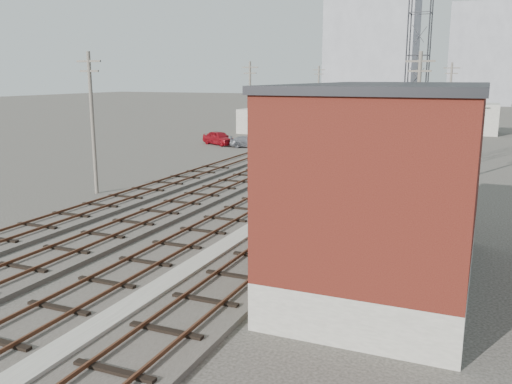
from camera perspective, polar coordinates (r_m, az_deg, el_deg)
The scene contains 23 objects.
ground at distance 68.98m, azimuth 14.11°, elevation 5.49°, with size 320.00×320.00×0.00m, color #282621.
track_right at distance 48.02m, azimuth 13.05°, elevation 2.94°, with size 3.20×90.00×0.39m.
track_mid_right at distance 48.85m, azimuth 8.43°, elevation 3.27°, with size 3.20×90.00×0.39m.
track_mid_left at distance 49.99m, azimuth 3.98°, elevation 3.57°, with size 3.20×90.00×0.39m.
track_left at distance 51.42m, azimuth -0.24°, elevation 3.84°, with size 3.20×90.00×0.39m.
platform_curb at distance 25.08m, azimuth -1.81°, elevation -4.96°, with size 0.90×28.00×0.26m, color gray.
brick_building at distance 20.36m, azimuth 13.84°, elevation 0.84°, with size 6.54×12.20×7.22m.
lattice_tower at distance 43.05m, azimuth 16.57°, elevation 11.62°, with size 1.60×1.60×15.00m.
utility_pole_left_a at distance 36.21m, azimuth -16.85°, elevation 7.32°, with size 1.80×0.24×9.00m.
utility_pole_left_b at distance 57.65m, azimuth -0.63°, elevation 9.41°, with size 1.80×0.24×9.00m.
utility_pole_left_c at distance 81.15m, azimuth 6.58°, elevation 10.11°, with size 1.80×0.24×9.00m.
utility_pole_right_a at distance 36.08m, azimuth 16.57°, elevation 7.33°, with size 1.80×0.24×9.00m.
utility_pole_right_b at distance 65.93m, azimuth 19.69°, elevation 9.06°, with size 1.80×0.24×9.00m.
apartment_left at distance 145.78m, azimuth 12.09°, elevation 14.78°, with size 22.00×14.00×30.00m, color gray.
apartment_right at distance 157.87m, azimuth 22.70°, elevation 13.18°, with size 16.00×12.00×26.00m, color gray.
shed_left at distance 73.02m, azimuth 1.60°, elevation 7.46°, with size 8.00×5.00×3.20m, color gray.
shed_right at distance 77.96m, azimuth 21.97°, elevation 7.18°, with size 6.00×6.00×4.00m, color gray.
signal_mast at distance 18.71m, azimuth 0.52°, elevation -3.28°, with size 0.40×0.42×4.24m.
switch_stand at distance 45.53m, azimuth 7.44°, elevation 3.41°, with size 0.44×0.44×1.47m.
site_trailer at distance 67.42m, azimuth 6.32°, elevation 6.90°, with size 7.28×3.91×2.92m.
car_red at distance 60.65m, azimuth -3.89°, elevation 5.70°, with size 1.82×4.51×1.54m, color maroon.
car_silver at distance 64.93m, azimuth 2.74°, elevation 6.13°, with size 1.61×4.63×1.52m, color #9B9EA3.
car_grey at distance 58.41m, azimuth -0.81°, elevation 5.31°, with size 1.66×4.08×1.18m, color slate.
Camera 1 is at (10.60, -7.75, 7.47)m, focal length 38.00 mm.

